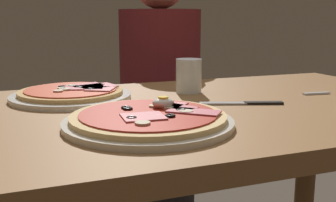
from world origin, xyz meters
The scene contains 7 objects.
dining_table centered at (0.00, 0.00, 0.63)m, with size 1.28×0.72×0.75m.
pizza_foreground centered at (-0.16, -0.13, 0.76)m, with size 0.32×0.32×0.05m.
pizza_across_left centered at (-0.26, 0.18, 0.76)m, with size 0.30×0.30×0.03m.
water_glass_far centered at (0.05, 0.16, 0.79)m, with size 0.07×0.07×0.09m.
fork centered at (0.38, 0.01, 0.75)m, with size 0.16×0.03×0.00m.
knife centered at (0.11, -0.03, 0.76)m, with size 0.19×0.08×0.01m.
diner_person centered at (0.16, 0.70, 0.56)m, with size 0.32×0.32×1.18m.
Camera 1 is at (-0.39, -0.84, 0.95)m, focal length 44.09 mm.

